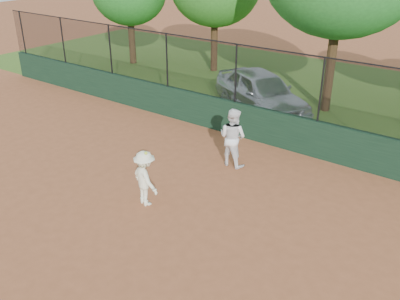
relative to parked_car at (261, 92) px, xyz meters
The scene contains 7 objects.
ground 8.58m from the parked_car, 84.37° to the right, with size 80.00×80.00×0.00m, color #9D5532.
back_wall 2.65m from the parked_car, 71.47° to the right, with size 26.00×0.20×1.20m, color #16321F.
grass_strip 3.69m from the parked_car, 76.51° to the left, with size 36.00×12.00×0.01m, color #365A1C.
parked_car is the anchor object (origin of this frame).
player_second 4.77m from the parked_car, 71.17° to the right, with size 0.88×0.69×1.81m, color white.
player_main 7.79m from the parked_car, 83.04° to the right, with size 1.09×0.82×1.71m.
fence_assembly 2.98m from the parked_car, 72.05° to the right, with size 26.00×0.06×2.00m.
Camera 1 is at (7.10, -6.42, 6.31)m, focal length 40.00 mm.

